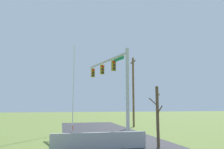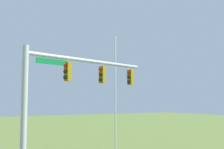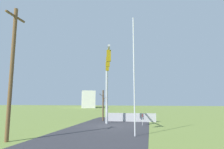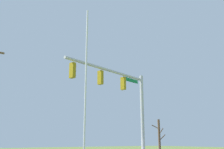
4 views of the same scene
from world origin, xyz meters
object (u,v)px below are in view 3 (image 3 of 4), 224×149
flagpole (134,75)px  bare_tree (103,105)px  utility_pole (12,70)px  distant_building (88,99)px  open_sign (142,117)px  signal_mast (107,76)px

flagpole → bare_tree: 11.77m
utility_pole → distant_building: size_ratio=0.85×
utility_pole → open_sign: size_ratio=7.57×
signal_mast → flagpole: size_ratio=0.84×
flagpole → distant_building: flagpole is taller
utility_pole → flagpole: bearing=-65.9°
bare_tree → signal_mast: bearing=-161.4°
flagpole → utility_pole: bearing=114.1°
open_sign → distant_building: 52.88m
utility_pole → open_sign: bearing=-40.0°
signal_mast → distant_building: bearing=20.8°
flagpole → open_sign: 7.45m
open_sign → distant_building: (47.88, 22.33, 2.19)m
flagpole → open_sign: bearing=-2.8°
signal_mast → bare_tree: size_ratio=1.95×
bare_tree → open_sign: bare_tree is taller
signal_mast → distant_building: 52.70m
open_sign → flagpole: bearing=177.2°
signal_mast → flagpole: flagpole is taller
distant_building → flagpole: bearing=-179.2°
signal_mast → bare_tree: 6.39m
signal_mast → utility_pole: bearing=151.2°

